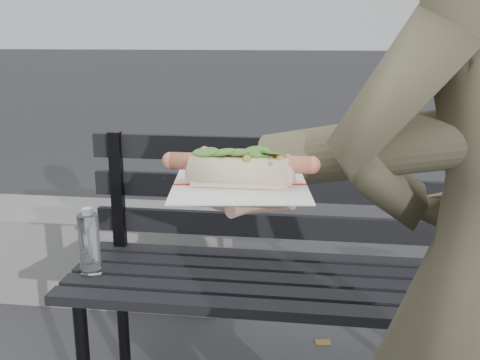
% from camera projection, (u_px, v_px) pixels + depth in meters
% --- Properties ---
extents(park_bench, '(1.50, 0.44, 0.88)m').
position_uv_depth(park_bench, '(309.00, 257.00, 1.74)').
color(park_bench, black).
rests_on(park_bench, ground).
extents(concrete_block, '(1.20, 0.40, 0.40)m').
position_uv_depth(concrete_block, '(100.00, 251.00, 2.64)').
color(concrete_block, slate).
rests_on(concrete_block, ground).
extents(held_hotdog, '(0.63, 0.31, 0.20)m').
position_uv_depth(held_hotdog, '(378.00, 152.00, 0.82)').
color(held_hotdog, brown).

